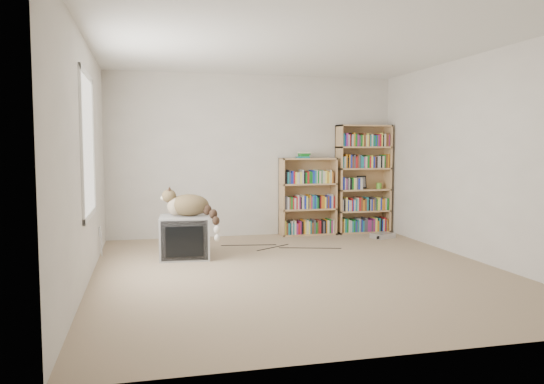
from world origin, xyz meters
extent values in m
cube|color=tan|center=(0.00, 0.00, 0.00)|extent=(4.50, 5.00, 0.01)
cube|color=silver|center=(0.00, 2.50, 1.25)|extent=(4.50, 0.02, 2.50)
cube|color=silver|center=(0.00, -2.50, 1.25)|extent=(4.50, 0.02, 2.50)
cube|color=silver|center=(-2.25, 0.00, 1.25)|extent=(0.02, 5.00, 2.50)
cube|color=silver|center=(2.25, 0.00, 1.25)|extent=(0.02, 5.00, 2.50)
cube|color=white|center=(0.00, 0.00, 2.50)|extent=(4.50, 5.00, 0.02)
cube|color=white|center=(-2.24, 0.20, 1.40)|extent=(0.02, 1.22, 1.52)
cube|color=#9D9D9F|center=(-1.20, 0.99, 0.26)|extent=(0.65, 0.59, 0.53)
cube|color=black|center=(-1.22, 0.73, 0.26)|extent=(0.56, 0.07, 0.49)
cube|color=black|center=(-1.22, 0.71, 0.25)|extent=(0.45, 0.05, 0.37)
cube|color=black|center=(-1.19, 1.11, 0.25)|extent=(0.39, 0.33, 0.32)
ellipsoid|color=#342615|center=(-1.14, 1.00, 0.66)|extent=(0.54, 0.39, 0.27)
ellipsoid|color=#342615|center=(-1.01, 0.99, 0.65)|extent=(0.26, 0.27, 0.20)
ellipsoid|color=tan|center=(-1.31, 1.00, 0.65)|extent=(0.22, 0.22, 0.23)
ellipsoid|color=#342615|center=(-1.38, 1.02, 0.78)|extent=(0.20, 0.19, 0.17)
sphere|color=beige|center=(-1.45, 1.03, 0.76)|extent=(0.08, 0.08, 0.07)
cone|color=black|center=(-1.38, 0.99, 0.86)|extent=(0.07, 0.09, 0.09)
cone|color=black|center=(-1.37, 1.08, 0.86)|extent=(0.07, 0.09, 0.09)
cube|color=tan|center=(1.34, 2.34, 0.87)|extent=(0.02, 0.30, 1.74)
cube|color=tan|center=(2.19, 2.34, 0.87)|extent=(0.03, 0.30, 1.74)
cube|color=tan|center=(1.77, 2.48, 0.87)|extent=(0.87, 0.03, 1.74)
cube|color=tan|center=(1.77, 2.34, 1.73)|extent=(0.87, 0.30, 0.02)
cube|color=tan|center=(1.77, 2.34, 0.01)|extent=(0.87, 0.30, 0.03)
cube|color=tan|center=(1.77, 2.34, 0.36)|extent=(0.87, 0.30, 0.03)
cube|color=tan|center=(1.77, 2.34, 0.70)|extent=(0.87, 0.30, 0.02)
cube|color=tan|center=(1.77, 2.34, 1.04)|extent=(0.87, 0.30, 0.02)
cube|color=tan|center=(1.77, 2.34, 1.38)|extent=(0.87, 0.30, 0.02)
cube|color=red|center=(1.77, 2.34, 0.12)|extent=(0.79, 0.24, 0.19)
cube|color=#1C2DB6|center=(1.77, 2.34, 0.46)|extent=(0.79, 0.24, 0.19)
cube|color=#147220|center=(1.77, 2.34, 0.81)|extent=(0.79, 0.24, 0.19)
cube|color=beige|center=(1.77, 2.34, 1.15)|extent=(0.79, 0.24, 0.19)
cube|color=black|center=(1.77, 2.34, 1.49)|extent=(0.79, 0.24, 0.19)
cube|color=tan|center=(0.40, 2.34, 0.61)|extent=(0.03, 0.30, 1.21)
cube|color=tan|center=(1.26, 2.34, 0.61)|extent=(0.02, 0.30, 1.21)
cube|color=tan|center=(0.83, 2.48, 0.61)|extent=(0.88, 0.03, 1.21)
cube|color=tan|center=(0.83, 2.34, 1.20)|extent=(0.88, 0.30, 0.02)
cube|color=tan|center=(0.83, 2.34, 0.01)|extent=(0.88, 0.30, 0.03)
cube|color=tan|center=(0.83, 2.34, 0.41)|extent=(0.88, 0.30, 0.03)
cube|color=tan|center=(0.83, 2.34, 0.81)|extent=(0.88, 0.30, 0.02)
cube|color=red|center=(0.83, 2.34, 0.12)|extent=(0.80, 0.24, 0.19)
cube|color=#1C2DB6|center=(0.83, 2.34, 0.52)|extent=(0.80, 0.24, 0.19)
cube|color=#147220|center=(0.83, 2.34, 0.91)|extent=(0.80, 0.24, 0.19)
cube|color=red|center=(0.75, 2.32, 1.26)|extent=(0.18, 0.23, 0.10)
cylinder|color=#66BA35|center=(2.04, 2.34, 0.76)|extent=(0.09, 0.09, 0.09)
cube|color=black|center=(1.78, 2.44, 0.81)|extent=(0.16, 0.05, 0.21)
cube|color=silver|center=(1.85, 1.76, 0.04)|extent=(0.38, 0.33, 0.07)
cube|color=silver|center=(-2.24, 1.34, 0.32)|extent=(0.01, 0.08, 0.13)
camera|label=1|loc=(-1.67, -5.62, 1.38)|focal=35.00mm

